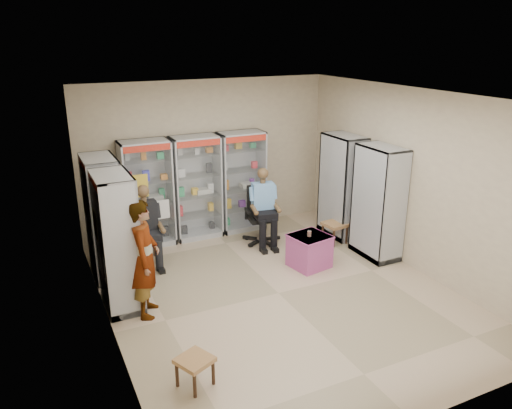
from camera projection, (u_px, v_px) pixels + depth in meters
name	position (u px, v px, depth m)	size (l,w,h in m)	color
floor	(278.00, 293.00, 7.71)	(6.00, 6.00, 0.00)	tan
room_shell	(280.00, 170.00, 7.07)	(5.02, 6.02, 3.01)	#C1B190
cabinet_back_left	(147.00, 194.00, 9.18)	(0.90, 0.50, 2.00)	#AAABB1
cabinet_back_mid	(196.00, 188.00, 9.57)	(0.90, 0.50, 2.00)	#A0A1A7
cabinet_back_right	(241.00, 182.00, 9.96)	(0.90, 0.50, 2.00)	silver
cabinet_right_far	(342.00, 186.00, 9.66)	(0.50, 0.90, 2.00)	#A2A5A9
cabinet_right_near	(378.00, 203.00, 8.72)	(0.50, 0.90, 2.00)	silver
cabinet_left_far	(104.00, 218.00, 8.01)	(0.50, 0.90, 2.00)	#AAADB1
cabinet_left_near	(118.00, 242.00, 7.07)	(0.50, 0.90, 2.00)	#9EA0A5
wooden_chair	(146.00, 237.00, 8.63)	(0.42, 0.42, 0.94)	#301D13
seated_customer	(145.00, 227.00, 8.52)	(0.44, 0.60, 1.34)	black
office_chair	(261.00, 215.00, 9.44)	(0.59, 0.59, 1.09)	black
seated_shopkeeper	(262.00, 208.00, 9.35)	(0.46, 0.63, 1.39)	#6587C8
pink_trunk	(309.00, 251.00, 8.52)	(0.59, 0.57, 0.57)	#BD4B8D
tea_glass	(309.00, 234.00, 8.38)	(0.07, 0.07, 0.09)	#541007
woven_stool_a	(335.00, 233.00, 9.52)	(0.40, 0.40, 0.40)	olive
woven_stool_b	(195.00, 372.00, 5.64)	(0.36, 0.36, 0.36)	#A08543
standing_man	(145.00, 259.00, 6.89)	(0.63, 0.41, 1.72)	#9C9D9F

